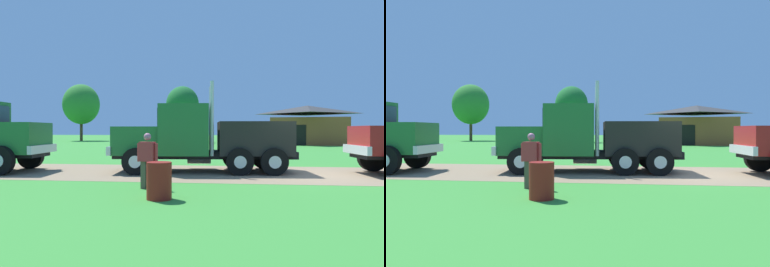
{
  "view_description": "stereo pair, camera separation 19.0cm",
  "coord_description": "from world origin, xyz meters",
  "views": [
    {
      "loc": [
        -2.55,
        -13.79,
        1.67
      ],
      "look_at": [
        -4.36,
        1.58,
        1.51
      ],
      "focal_mm": 33.38,
      "sensor_mm": 36.0,
      "label": 1
    },
    {
      "loc": [
        -2.36,
        -13.77,
        1.67
      ],
      "look_at": [
        -4.36,
        1.58,
        1.51
      ],
      "focal_mm": 33.38,
      "sensor_mm": 36.0,
      "label": 2
    }
  ],
  "objects": [
    {
      "name": "tree_mid",
      "position": [
        -9.45,
        33.94,
        5.11
      ],
      "size": [
        4.43,
        4.43,
        7.58
      ],
      "color": "#513823",
      "rests_on": "ground_plane"
    },
    {
      "name": "visitor_by_barrel",
      "position": [
        -4.98,
        -3.92,
        0.85
      ],
      "size": [
        0.62,
        0.34,
        1.58
      ],
      "color": "#B22D33",
      "rests_on": "ground_plane"
    },
    {
      "name": "shed_building",
      "position": [
        5.96,
        29.03,
        2.17
      ],
      "size": [
        9.66,
        9.1,
        4.51
      ],
      "color": "#984F2B",
      "rests_on": "ground_plane"
    },
    {
      "name": "dirt_track",
      "position": [
        0.0,
        0.0,
        0.0
      ],
      "size": [
        120.0,
        5.44,
        0.01
      ],
      "primitive_type": "cube",
      "color": "#8F785A",
      "rests_on": "ground_plane"
    },
    {
      "name": "tree_left",
      "position": [
        -25.86,
        38.64,
        5.6
      ],
      "size": [
        5.57,
        5.57,
        8.68
      ],
      "color": "#513823",
      "rests_on": "ground_plane"
    },
    {
      "name": "truck_foreground_white",
      "position": [
        -3.75,
        0.41,
        1.3
      ],
      "size": [
        7.34,
        3.22,
        3.5
      ],
      "color": "black",
      "rests_on": "ground_plane"
    },
    {
      "name": "steel_barrel",
      "position": [
        -4.33,
        -5.4,
        0.45
      ],
      "size": [
        0.61,
        0.61,
        0.89
      ],
      "primitive_type": "cylinder",
      "color": "maroon",
      "rests_on": "ground_plane"
    },
    {
      "name": "ground_plane",
      "position": [
        0.0,
        0.0,
        0.0
      ],
      "size": [
        200.0,
        200.0,
        0.0
      ],
      "primitive_type": "plane",
      "color": "#3A8E34"
    }
  ]
}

